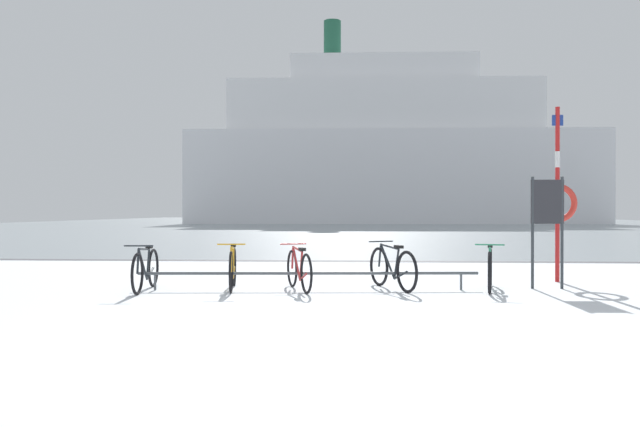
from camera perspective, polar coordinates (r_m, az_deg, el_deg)
name	(u,v)px	position (r m, az deg, el deg)	size (l,w,h in m)	color
ground	(359,225)	(60.44, 3.54, -1.06)	(80.00, 132.00, 0.08)	silver
bike_rack	(309,274)	(10.56, -1.05, -5.49)	(5.69, 0.46, 0.31)	#4C5156
bicycle_0	(146,269)	(10.85, -15.54, -4.91)	(0.46, 1.73, 0.78)	black
bicycle_1	(233,268)	(10.75, -7.93, -4.92)	(0.46, 1.62, 0.80)	black
bicycle_2	(299,269)	(10.51, -1.93, -5.10)	(0.65, 1.53, 0.77)	black
bicycle_3	(392,268)	(10.71, 6.57, -4.93)	(0.76, 1.58, 0.80)	black
bicycle_4	(490,269)	(10.93, 15.17, -4.86)	(0.52, 1.62, 0.79)	black
info_sign	(547,213)	(11.36, 19.93, 0.03)	(0.55, 0.06, 1.91)	#33383D
rescue_post	(557,199)	(12.55, 20.75, 1.27)	(0.73, 0.11, 3.27)	red
ferry_ship	(389,155)	(68.55, 6.28, 5.28)	(43.42, 11.43, 21.92)	white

